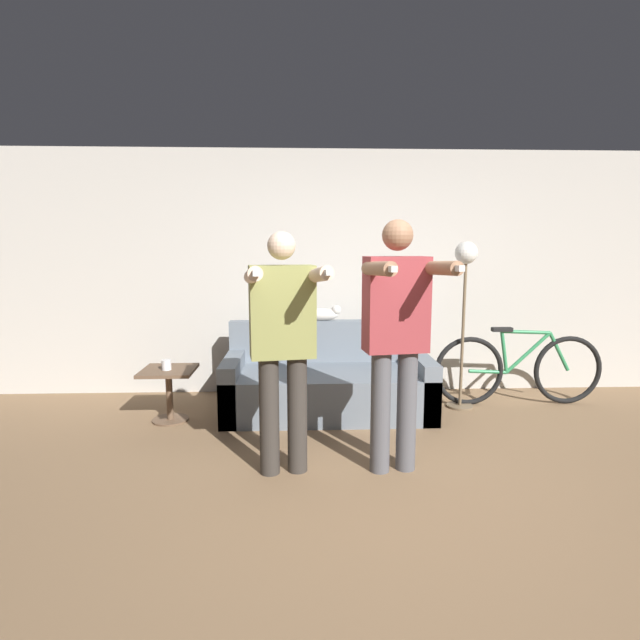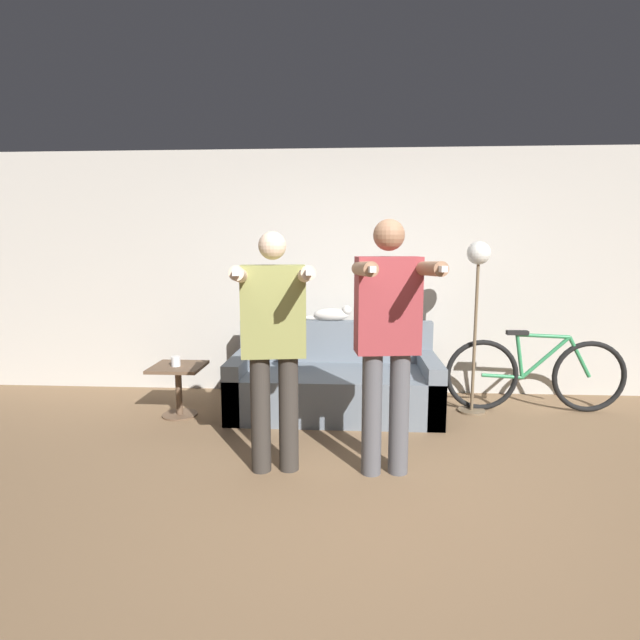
{
  "view_description": "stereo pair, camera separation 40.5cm",
  "coord_description": "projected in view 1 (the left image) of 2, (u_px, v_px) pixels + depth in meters",
  "views": [
    {
      "loc": [
        -0.56,
        -2.85,
        1.6
      ],
      "look_at": [
        -0.39,
        1.16,
        1.0
      ],
      "focal_mm": 28.0,
      "sensor_mm": 36.0,
      "label": 1
    },
    {
      "loc": [
        -0.15,
        -2.84,
        1.6
      ],
      "look_at": [
        -0.39,
        1.16,
        1.0
      ],
      "focal_mm": 28.0,
      "sensor_mm": 36.0,
      "label": 2
    }
  ],
  "objects": [
    {
      "name": "bicycle",
      "position": [
        519.0,
        369.0,
        5.03
      ],
      "size": [
        1.72,
        0.07,
        0.79
      ],
      "color": "black",
      "rests_on": "ground_plane"
    },
    {
      "name": "ground_plane",
      "position": [
        391.0,
        508.0,
        3.07
      ],
      "size": [
        16.0,
        16.0,
        0.0
      ],
      "primitive_type": "plane",
      "color": "#846647"
    },
    {
      "name": "couch",
      "position": [
        327.0,
        384.0,
        4.84
      ],
      "size": [
        1.96,
        0.95,
        0.84
      ],
      "color": "slate",
      "rests_on": "ground_plane"
    },
    {
      "name": "side_table",
      "position": [
        169.0,
        383.0,
        4.55
      ],
      "size": [
        0.47,
        0.47,
        0.49
      ],
      "color": "brown",
      "rests_on": "ground_plane"
    },
    {
      "name": "wall_back",
      "position": [
        351.0,
        273.0,
        5.41
      ],
      "size": [
        10.0,
        0.05,
        2.6
      ],
      "color": "beige",
      "rests_on": "ground_plane"
    },
    {
      "name": "person_right",
      "position": [
        396.0,
        330.0,
        3.43
      ],
      "size": [
        0.56,
        0.72,
        1.77
      ],
      "rotation": [
        0.0,
        0.0,
        0.13
      ],
      "color": "#56565B",
      "rests_on": "ground_plane"
    },
    {
      "name": "person_left",
      "position": [
        283.0,
        337.0,
        3.4
      ],
      "size": [
        0.58,
        0.73,
        1.69
      ],
      "rotation": [
        0.0,
        0.0,
        0.15
      ],
      "color": "#38332D",
      "rests_on": "ground_plane"
    },
    {
      "name": "cup",
      "position": [
        166.0,
        365.0,
        4.5
      ],
      "size": [
        0.08,
        0.08,
        0.09
      ],
      "color": "white",
      "rests_on": "side_table"
    },
    {
      "name": "floor_lamp",
      "position": [
        465.0,
        278.0,
        4.8
      ],
      "size": [
        0.26,
        0.26,
        1.64
      ],
      "color": "#756047",
      "rests_on": "ground_plane"
    },
    {
      "name": "cat",
      "position": [
        323.0,
        314.0,
        5.09
      ],
      "size": [
        0.49,
        0.12,
        0.16
      ],
      "color": "silver",
      "rests_on": "couch"
    }
  ]
}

